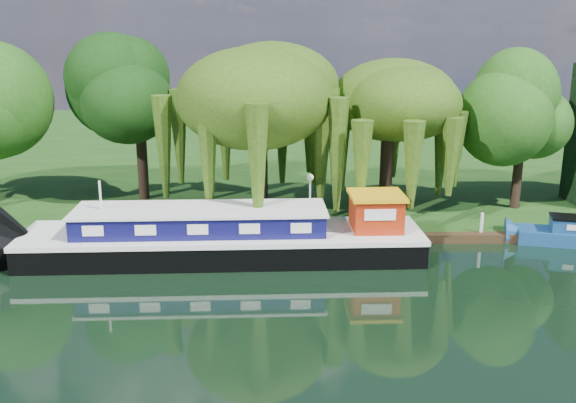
{
  "coord_description": "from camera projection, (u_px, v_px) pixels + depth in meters",
  "views": [
    {
      "loc": [
        -1.33,
        -22.08,
        10.25
      ],
      "look_at": [
        -0.76,
        5.77,
        2.8
      ],
      "focal_mm": 40.0,
      "sensor_mm": 36.0,
      "label": 1
    }
  ],
  "objects": [
    {
      "name": "ground",
      "position": [
        311.0,
        313.0,
        24.0
      ],
      "size": [
        120.0,
        120.0,
        0.0
      ],
      "primitive_type": "plane",
      "color": "black"
    },
    {
      "name": "far_bank",
      "position": [
        290.0,
        147.0,
        56.78
      ],
      "size": [
        120.0,
        52.0,
        0.45
      ],
      "primitive_type": "cube",
      "color": "#15370F",
      "rests_on": "ground"
    },
    {
      "name": "dutch_barge",
      "position": [
        227.0,
        237.0,
        29.73
      ],
      "size": [
        18.49,
        4.61,
        3.88
      ],
      "rotation": [
        0.0,
        0.0,
        0.03
      ],
      "color": "black",
      "rests_on": "ground"
    },
    {
      "name": "red_dinghy",
      "position": [
        160.0,
        256.0,
        30.14
      ],
      "size": [
        3.62,
        2.6,
        0.75
      ],
      "primitive_type": "imported",
      "rotation": [
        0.0,
        0.0,
        1.58
      ],
      "color": "maroon",
      "rests_on": "ground"
    },
    {
      "name": "willow_left",
      "position": [
        260.0,
        99.0,
        33.54
      ],
      "size": [
        7.29,
        7.29,
        8.74
      ],
      "color": "black",
      "rests_on": "far_bank"
    },
    {
      "name": "willow_right",
      "position": [
        388.0,
        115.0,
        33.92
      ],
      "size": [
        6.17,
        6.17,
        7.51
      ],
      "color": "black",
      "rests_on": "far_bank"
    },
    {
      "name": "tree_far_mid",
      "position": [
        138.0,
        96.0,
        37.07
      ],
      "size": [
        5.41,
        5.41,
        8.85
      ],
      "color": "black",
      "rests_on": "far_bank"
    },
    {
      "name": "tree_far_right",
      "position": [
        523.0,
        115.0,
        35.36
      ],
      "size": [
        4.67,
        4.67,
        7.64
      ],
      "color": "black",
      "rests_on": "far_bank"
    },
    {
      "name": "lamppost",
      "position": [
        310.0,
        185.0,
        33.52
      ],
      "size": [
        0.36,
        0.36,
        2.56
      ],
      "color": "silver",
      "rests_on": "far_bank"
    },
    {
      "name": "mooring_posts",
      "position": [
        292.0,
        224.0,
        31.85
      ],
      "size": [
        19.16,
        0.16,
        1.0
      ],
      "color": "silver",
      "rests_on": "far_bank"
    }
  ]
}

